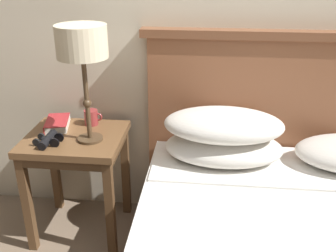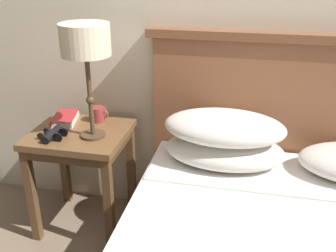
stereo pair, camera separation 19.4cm
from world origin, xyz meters
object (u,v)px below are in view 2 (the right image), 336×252
at_px(coffee_mug, 98,114).
at_px(table_lamp, 86,44).
at_px(nightstand, 81,147).
at_px(book_on_nightstand, 65,119).
at_px(binoculars_pair, 52,134).

bearing_deg(coffee_mug, table_lamp, -76.23).
height_order(nightstand, coffee_mug, coffee_mug).
height_order(table_lamp, book_on_nightstand, table_lamp).
distance_m(nightstand, binoculars_pair, 0.19).
relative_size(book_on_nightstand, coffee_mug, 2.20).
height_order(book_on_nightstand, coffee_mug, coffee_mug).
relative_size(nightstand, book_on_nightstand, 2.68).
height_order(binoculars_pair, coffee_mug, coffee_mug).
bearing_deg(nightstand, book_on_nightstand, 142.89).
xyz_separation_m(nightstand, book_on_nightstand, (-0.13, 0.10, 0.12)).
relative_size(table_lamp, book_on_nightstand, 2.59).
height_order(nightstand, table_lamp, table_lamp).
relative_size(nightstand, binoculars_pair, 3.81).
bearing_deg(nightstand, binoculars_pair, -131.98).
bearing_deg(table_lamp, book_on_nightstand, 148.36).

